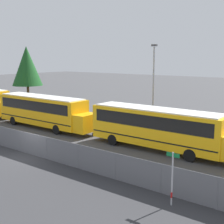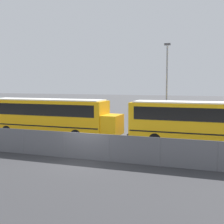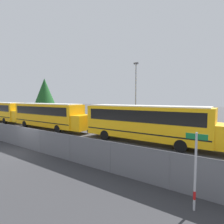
{
  "view_description": "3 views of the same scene",
  "coord_description": "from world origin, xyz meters",
  "px_view_note": "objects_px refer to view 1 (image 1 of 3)",
  "views": [
    {
      "loc": [
        18.74,
        -14.44,
        7.41
      ],
      "look_at": [
        2.07,
        7.14,
        2.58
      ],
      "focal_mm": 50.0,
      "sensor_mm": 36.0,
      "label": 1
    },
    {
      "loc": [
        8.11,
        -17.55,
        4.83
      ],
      "look_at": [
        -1.02,
        7.56,
        2.3
      ],
      "focal_mm": 50.0,
      "sensor_mm": 36.0,
      "label": 2
    },
    {
      "loc": [
        13.04,
        -7.45,
        3.93
      ],
      "look_at": [
        2.63,
        7.81,
        2.57
      ],
      "focal_mm": 28.0,
      "sensor_mm": 36.0,
      "label": 3
    }
  ],
  "objects_px": {
    "school_bus_2": "(159,126)",
    "school_bus_1": "(43,109)",
    "street_sign": "(172,177)",
    "light_pole": "(153,84)",
    "tree_2": "(27,66)"
  },
  "relations": [
    {
      "from": "light_pole",
      "to": "school_bus_1",
      "type": "bearing_deg",
      "value": -144.63
    },
    {
      "from": "school_bus_2",
      "to": "street_sign",
      "type": "bearing_deg",
      "value": -56.68
    },
    {
      "from": "street_sign",
      "to": "tree_2",
      "type": "distance_m",
      "value": 44.85
    },
    {
      "from": "street_sign",
      "to": "school_bus_1",
      "type": "bearing_deg",
      "value": 157.94
    },
    {
      "from": "tree_2",
      "to": "school_bus_2",
      "type": "bearing_deg",
      "value": -21.38
    },
    {
      "from": "tree_2",
      "to": "school_bus_1",
      "type": "bearing_deg",
      "value": -33.73
    },
    {
      "from": "street_sign",
      "to": "light_pole",
      "type": "xyz_separation_m",
      "value": [
        -9.46,
        14.24,
        3.23
      ]
    },
    {
      "from": "school_bus_1",
      "to": "tree_2",
      "type": "distance_m",
      "value": 24.89
    },
    {
      "from": "school_bus_2",
      "to": "light_pole",
      "type": "xyz_separation_m",
      "value": [
        -4.23,
        6.29,
        2.73
      ]
    },
    {
      "from": "school_bus_1",
      "to": "light_pole",
      "type": "xyz_separation_m",
      "value": [
        9.33,
        6.63,
        2.73
      ]
    },
    {
      "from": "school_bus_2",
      "to": "light_pole",
      "type": "relative_size",
      "value": 1.47
    },
    {
      "from": "school_bus_2",
      "to": "school_bus_1",
      "type": "bearing_deg",
      "value": -178.58
    },
    {
      "from": "street_sign",
      "to": "tree_2",
      "type": "height_order",
      "value": "tree_2"
    },
    {
      "from": "street_sign",
      "to": "light_pole",
      "type": "distance_m",
      "value": 17.4
    },
    {
      "from": "school_bus_2",
      "to": "tree_2",
      "type": "bearing_deg",
      "value": 158.62
    }
  ]
}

